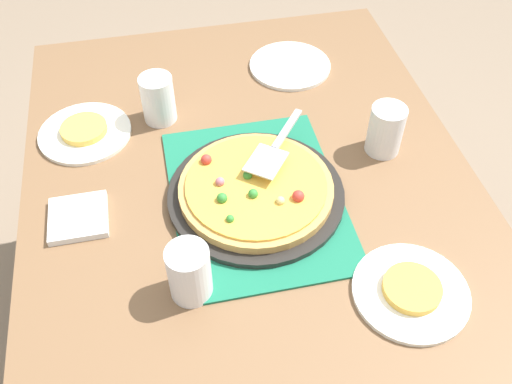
{
  "coord_description": "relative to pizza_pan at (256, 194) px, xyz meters",
  "views": [
    {
      "loc": [
        0.79,
        -0.17,
        1.67
      ],
      "look_at": [
        0.0,
        0.0,
        0.77
      ],
      "focal_mm": 39.66,
      "sensor_mm": 36.0,
      "label": 1
    }
  ],
  "objects": [
    {
      "name": "cup_corner",
      "position": [
        0.2,
        -0.17,
        0.05
      ],
      "size": [
        0.08,
        0.08,
        0.12
      ],
      "primitive_type": "cylinder",
      "color": "white",
      "rests_on": "dining_table"
    },
    {
      "name": "plate_near_left",
      "position": [
        0.29,
        0.23,
        -0.01
      ],
      "size": [
        0.22,
        0.22,
        0.01
      ],
      "primitive_type": "cylinder",
      "color": "white",
      "rests_on": "dining_table"
    },
    {
      "name": "placemat",
      "position": [
        0.0,
        0.0,
        -0.01
      ],
      "size": [
        0.48,
        0.36,
        0.01
      ],
      "primitive_type": "cube",
      "color": "#196B4C",
      "rests_on": "dining_table"
    },
    {
      "name": "dining_table",
      "position": [
        0.0,
        0.0,
        -0.12
      ],
      "size": [
        1.4,
        1.0,
        0.75
      ],
      "color": "brown",
      "rests_on": "ground_plane"
    },
    {
      "name": "pizza_pan",
      "position": [
        0.0,
        0.0,
        0.0
      ],
      "size": [
        0.38,
        0.38,
        0.01
      ],
      "primitive_type": "cylinder",
      "color": "black",
      "rests_on": "placemat"
    },
    {
      "name": "cup_far",
      "position": [
        -0.09,
        0.32,
        0.05
      ],
      "size": [
        0.08,
        0.08,
        0.12
      ],
      "primitive_type": "cylinder",
      "color": "white",
      "rests_on": "dining_table"
    },
    {
      "name": "plate_side",
      "position": [
        -0.45,
        0.19,
        -0.01
      ],
      "size": [
        0.22,
        0.22,
        0.01
      ],
      "primitive_type": "cylinder",
      "color": "white",
      "rests_on": "dining_table"
    },
    {
      "name": "served_slice_left",
      "position": [
        0.29,
        0.23,
        0.01
      ],
      "size": [
        0.11,
        0.11,
        0.02
      ],
      "primitive_type": "cylinder",
      "color": "gold",
      "rests_on": "plate_near_left"
    },
    {
      "name": "cup_near",
      "position": [
        -0.31,
        -0.18,
        0.05
      ],
      "size": [
        0.08,
        0.08,
        0.12
      ],
      "primitive_type": "cylinder",
      "color": "white",
      "rests_on": "dining_table"
    },
    {
      "name": "plate_far_right",
      "position": [
        -0.29,
        -0.36,
        -0.01
      ],
      "size": [
        0.22,
        0.22,
        0.01
      ],
      "primitive_type": "cylinder",
      "color": "white",
      "rests_on": "dining_table"
    },
    {
      "name": "pizza_server",
      "position": [
        -0.08,
        0.06,
        0.05
      ],
      "size": [
        0.21,
        0.17,
        0.01
      ],
      "color": "silver",
      "rests_on": "pizza"
    },
    {
      "name": "ground_plane",
      "position": [
        0.0,
        0.0,
        -0.76
      ],
      "size": [
        8.0,
        8.0,
        0.0
      ],
      "primitive_type": "plane",
      "color": "#84705B"
    },
    {
      "name": "pizza",
      "position": [
        0.0,
        -0.0,
        0.02
      ],
      "size": [
        0.33,
        0.33,
        0.05
      ],
      "color": "tan",
      "rests_on": "pizza_pan"
    },
    {
      "name": "napkin_stack",
      "position": [
        -0.02,
        -0.38,
        -0.01
      ],
      "size": [
        0.12,
        0.12,
        0.02
      ],
      "primitive_type": "cube",
      "color": "white",
      "rests_on": "dining_table"
    },
    {
      "name": "served_slice_right",
      "position": [
        -0.29,
        -0.36,
        0.01
      ],
      "size": [
        0.11,
        0.11,
        0.02
      ],
      "primitive_type": "cylinder",
      "color": "#EAB747",
      "rests_on": "plate_far_right"
    }
  ]
}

